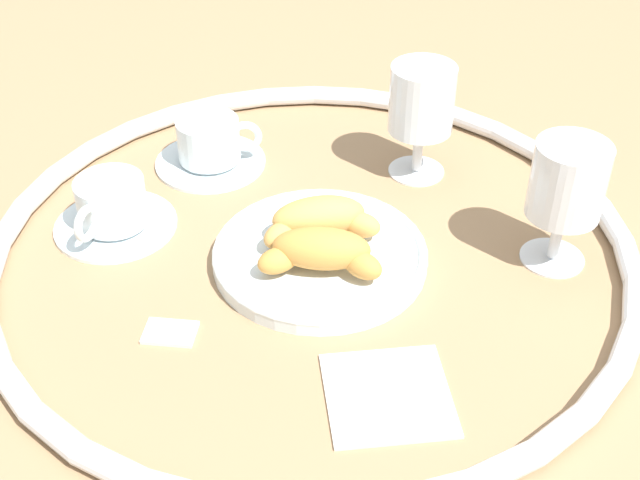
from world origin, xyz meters
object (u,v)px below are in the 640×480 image
object	(u,v)px
croissant_small	(321,252)
coffee_cup_near	(111,210)
coffee_cup_far	(210,146)
juice_glass_right	(422,103)
sugar_packet	(170,331)
croissant_large	(319,220)
juice_glass_left	(567,185)
pastry_plate	(320,255)
folded_napkin	(388,394)

from	to	relation	value
croissant_small	coffee_cup_near	world-z (taller)	same
coffee_cup_far	juice_glass_right	bearing A→B (deg)	-172.67
sugar_packet	croissant_large	bearing A→B (deg)	-130.27
coffee_cup_far	juice_glass_left	distance (m)	0.43
coffee_cup_near	pastry_plate	bearing A→B (deg)	176.98
croissant_small	coffee_cup_far	bearing A→B (deg)	-47.49
juice_glass_right	folded_napkin	bearing A→B (deg)	92.45
croissant_large	coffee_cup_far	size ratio (longest dim) A/B	0.92
croissant_large	juice_glass_left	world-z (taller)	juice_glass_left
coffee_cup_near	folded_napkin	distance (m)	0.38
coffee_cup_far	juice_glass_left	world-z (taller)	juice_glass_left
coffee_cup_far	pastry_plate	bearing A→B (deg)	136.12
croissant_large	juice_glass_left	distance (m)	0.25
croissant_large	sugar_packet	xyz separation A→B (m)	(0.11, 0.16, -0.03)
pastry_plate	croissant_small	size ratio (longest dim) A/B	1.66
juice_glass_left	sugar_packet	xyz separation A→B (m)	(0.36, 0.19, -0.09)
coffee_cup_near	juice_glass_left	world-z (taller)	juice_glass_left
juice_glass_right	sugar_packet	size ratio (longest dim) A/B	2.80
croissant_large	pastry_plate	bearing A→B (deg)	103.06
coffee_cup_near	juice_glass_left	distance (m)	0.48
pastry_plate	coffee_cup_far	distance (m)	0.24
coffee_cup_near	sugar_packet	world-z (taller)	coffee_cup_near
pastry_plate	croissant_small	distance (m)	0.04
croissant_small	coffee_cup_near	distance (m)	0.25
pastry_plate	croissant_large	xyz separation A→B (m)	(0.01, -0.02, 0.03)
croissant_small	folded_napkin	distance (m)	0.17
croissant_small	sugar_packet	bearing A→B (deg)	39.90
croissant_large	juice_glass_right	xyz separation A→B (m)	(-0.09, -0.17, 0.06)
coffee_cup_near	folded_napkin	bearing A→B (deg)	150.99
coffee_cup_near	folded_napkin	xyz separation A→B (m)	(-0.33, 0.18, -0.02)
pastry_plate	folded_napkin	xyz separation A→B (m)	(-0.10, 0.17, -0.01)
croissant_large	croissant_small	bearing A→B (deg)	103.27
croissant_large	sugar_packet	size ratio (longest dim) A/B	2.51
croissant_small	coffee_cup_far	xyz separation A→B (m)	(0.18, -0.19, -0.01)
folded_napkin	sugar_packet	bearing A→B (deg)	-9.64
coffee_cup_near	sugar_packet	distance (m)	0.19
juice_glass_left	croissant_small	bearing A→B (deg)	19.96
coffee_cup_near	sugar_packet	xyz separation A→B (m)	(-0.12, 0.15, -0.02)
juice_glass_right	croissant_small	bearing A→B (deg)	72.04
juice_glass_right	sugar_packet	xyz separation A→B (m)	(0.20, 0.33, -0.09)
juice_glass_right	pastry_plate	bearing A→B (deg)	67.72
croissant_small	juice_glass_right	xyz separation A→B (m)	(-0.07, -0.23, 0.06)
pastry_plate	juice_glass_right	size ratio (longest dim) A/B	1.62
juice_glass_left	croissant_large	bearing A→B (deg)	7.25
juice_glass_right	coffee_cup_far	bearing A→B (deg)	7.33
pastry_plate	juice_glass_left	world-z (taller)	juice_glass_left
pastry_plate	coffee_cup_far	size ratio (longest dim) A/B	1.67
folded_napkin	pastry_plate	bearing A→B (deg)	-60.80
juice_glass_right	folded_napkin	xyz separation A→B (m)	(-0.02, 0.37, -0.09)
pastry_plate	juice_glass_right	world-z (taller)	juice_glass_right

